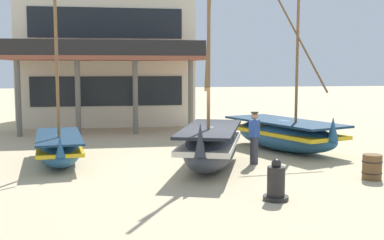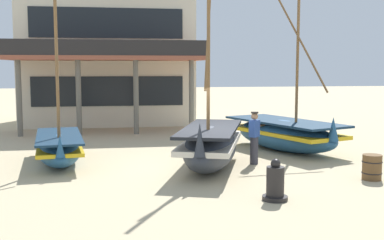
# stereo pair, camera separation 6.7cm
# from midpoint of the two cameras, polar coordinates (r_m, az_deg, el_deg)

# --- Properties ---
(ground_plane) EXTENTS (120.00, 120.00, 0.00)m
(ground_plane) POSITION_cam_midpoint_polar(r_m,az_deg,el_deg) (14.71, 0.74, -5.85)
(ground_plane) COLOR tan
(fishing_boat_near_left) EXTENTS (1.90, 4.32, 5.75)m
(fishing_boat_near_left) POSITION_cam_midpoint_polar(r_m,az_deg,el_deg) (16.05, -15.37, -3.12)
(fishing_boat_near_left) COLOR #23517A
(fishing_boat_near_left) RESTS_ON ground
(fishing_boat_centre_large) EXTENTS (3.60, 5.34, 6.44)m
(fishing_boat_centre_large) POSITION_cam_midpoint_polar(r_m,az_deg,el_deg) (18.20, 11.03, -1.60)
(fishing_boat_centre_large) COLOR #23517A
(fishing_boat_centre_large) RESTS_ON ground
(fishing_boat_far_right) EXTENTS (2.91, 4.82, 6.25)m
(fishing_boat_far_right) POSITION_cam_midpoint_polar(r_m,az_deg,el_deg) (14.69, 2.34, -3.03)
(fishing_boat_far_right) COLOR #2D333D
(fishing_boat_far_right) RESTS_ON ground
(fisherman_by_hull) EXTENTS (0.41, 0.41, 1.68)m
(fisherman_by_hull) POSITION_cam_midpoint_polar(r_m,az_deg,el_deg) (15.47, 7.52, -2.17)
(fisherman_by_hull) COLOR #33333D
(fisherman_by_hull) RESTS_ON ground
(capstan_winch) EXTENTS (0.60, 0.60, 0.98)m
(capstan_winch) POSITION_cam_midpoint_polar(r_m,az_deg,el_deg) (11.45, 10.01, -7.44)
(capstan_winch) COLOR black
(capstan_winch) RESTS_ON ground
(wooden_barrel) EXTENTS (0.56, 0.56, 0.70)m
(wooden_barrel) POSITION_cam_midpoint_polar(r_m,az_deg,el_deg) (14.19, 20.69, -5.26)
(wooden_barrel) COLOR brown
(wooden_barrel) RESTS_ON ground
(harbor_building_main) EXTENTS (9.43, 8.92, 7.14)m
(harbor_building_main) POSITION_cam_midpoint_polar(r_m,az_deg,el_deg) (27.64, -9.80, 7.19)
(harbor_building_main) COLOR beige
(harbor_building_main) RESTS_ON ground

